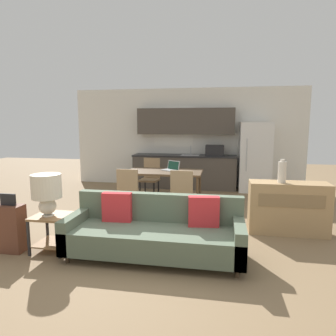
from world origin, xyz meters
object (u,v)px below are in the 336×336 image
at_px(side_table, 52,227).
at_px(dining_chair_near_right, 183,193).
at_px(credenza, 288,208).
at_px(table_lamp, 47,190).
at_px(couch, 155,232).
at_px(dining_table, 164,174).
at_px(suitcase, 10,228).
at_px(refrigerator, 255,157).
at_px(dining_chair_far_left, 150,176).
at_px(vase, 282,172).
at_px(dining_chair_near_left, 130,191).
at_px(laptop, 171,168).

xyz_separation_m(side_table, dining_chair_near_right, (1.59, 1.63, 0.16)).
bearing_deg(credenza, table_lamp, -158.51).
distance_m(couch, table_lamp, 1.55).
distance_m(couch, side_table, 1.43).
distance_m(dining_table, suitcase, 3.08).
height_order(refrigerator, credenza, refrigerator).
height_order(refrigerator, side_table, refrigerator).
bearing_deg(suitcase, dining_table, 57.45).
distance_m(dining_chair_near_right, dining_chair_far_left, 1.86).
height_order(credenza, dining_chair_far_left, dining_chair_far_left).
distance_m(refrigerator, vase, 3.10).
distance_m(side_table, dining_chair_near_left, 1.73).
relative_size(side_table, table_lamp, 0.89).
relative_size(credenza, suitcase, 1.49).
bearing_deg(credenza, vase, -161.31).
relative_size(refrigerator, laptop, 4.37).
relative_size(dining_table, dining_chair_near_right, 1.67).
bearing_deg(dining_chair_near_left, table_lamp, 71.11).
height_order(side_table, suitcase, suitcase).
bearing_deg(suitcase, side_table, 13.52).
relative_size(laptop, suitcase, 0.50).
bearing_deg(vase, side_table, -158.85).
distance_m(side_table, credenza, 3.56).
distance_m(table_lamp, dining_chair_far_left, 3.33).
bearing_deg(side_table, table_lamp, -123.94).
bearing_deg(dining_chair_near_left, credenza, 174.89).
distance_m(refrigerator, couch, 4.60).
xyz_separation_m(couch, table_lamp, (-1.45, -0.13, 0.54)).
xyz_separation_m(credenza, laptop, (-2.10, 1.29, 0.40)).
height_order(refrigerator, couch, refrigerator).
bearing_deg(table_lamp, suitcase, -169.96).
distance_m(dining_table, side_table, 2.70).
relative_size(dining_table, table_lamp, 2.73).
bearing_deg(laptop, vase, -1.11).
xyz_separation_m(couch, side_table, (-1.43, -0.09, 0.02)).
distance_m(dining_chair_near_left, dining_chair_far_left, 1.60).
bearing_deg(couch, dining_table, 97.90).
distance_m(couch, vase, 2.21).
height_order(refrigerator, suitcase, refrigerator).
height_order(credenza, vase, vase).
relative_size(side_table, suitcase, 0.62).
relative_size(credenza, dining_chair_near_left, 1.30).
height_order(side_table, table_lamp, table_lamp).
relative_size(vase, laptop, 0.90).
bearing_deg(vase, refrigerator, 91.62).
distance_m(credenza, vase, 0.60).
bearing_deg(couch, suitcase, -173.55).
distance_m(refrigerator, suitcase, 5.80).
xyz_separation_m(refrigerator, dining_table, (-2.01, -1.89, -0.19)).
relative_size(refrigerator, dining_chair_near_left, 1.92).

